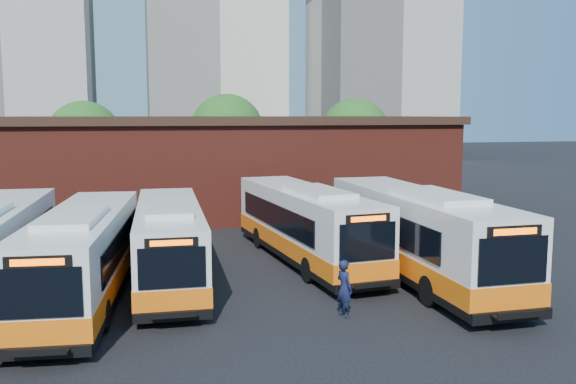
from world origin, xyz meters
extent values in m
plane|color=black|center=(0.00, 0.00, 0.00)|extent=(220.00, 220.00, 0.00)
cube|color=black|center=(-9.51, 1.95, 2.12)|extent=(0.41, 9.69, 1.09)
cylinder|color=black|center=(-9.55, 4.86, 0.52)|extent=(0.37, 1.05, 1.04)
cube|color=silver|center=(-7.66, 1.59, 1.74)|extent=(3.63, 11.93, 2.79)
cube|color=orange|center=(-7.66, 1.59, 0.93)|extent=(3.68, 11.98, 0.68)
cube|color=black|center=(-7.66, 1.59, 0.44)|extent=(3.67, 11.97, 0.24)
cube|color=black|center=(-8.23, -4.28, 2.01)|extent=(2.12, 0.26, 1.32)
cube|color=black|center=(-8.23, -4.29, 2.82)|extent=(1.66, 0.22, 0.31)
cube|color=#FF5905|center=(-8.23, -4.33, 2.82)|extent=(1.32, 0.15, 0.18)
cube|color=black|center=(-8.24, -4.34, 0.44)|extent=(2.50, 0.38, 0.31)
cube|color=black|center=(-8.26, -4.56, 0.54)|extent=(1.45, 0.51, 0.06)
cube|color=black|center=(-8.28, -4.74, 0.61)|extent=(1.42, 0.18, 0.18)
cube|color=black|center=(-8.88, 2.10, 2.01)|extent=(0.94, 9.12, 1.03)
cube|color=black|center=(-6.35, 1.85, 2.01)|extent=(0.94, 9.12, 1.03)
cube|color=silver|center=(-7.80, 0.13, 3.23)|extent=(2.09, 4.25, 0.22)
cylinder|color=black|center=(-9.10, -1.61, 0.49)|extent=(0.41, 1.00, 0.98)
cylinder|color=black|center=(-6.86, -1.83, 0.49)|extent=(0.41, 1.00, 0.98)
cylinder|color=black|center=(-8.48, 4.81, 0.49)|extent=(0.41, 1.00, 0.98)
cylinder|color=black|center=(-6.23, 4.59, 0.49)|extent=(0.41, 1.00, 0.98)
cube|color=silver|center=(-4.62, 3.52, 1.66)|extent=(2.74, 11.31, 2.67)
cube|color=orange|center=(-4.62, 3.52, 0.89)|extent=(2.78, 11.36, 0.66)
cube|color=black|center=(-4.62, 3.52, 0.42)|extent=(2.77, 11.35, 0.23)
cube|color=black|center=(-4.80, -2.13, 1.92)|extent=(2.03, 0.12, 1.27)
cube|color=black|center=(-4.80, -2.14, 2.70)|extent=(1.59, 0.11, 0.30)
cube|color=#FF5905|center=(-4.80, -2.17, 2.70)|extent=(1.27, 0.06, 0.17)
cube|color=black|center=(-4.80, -2.19, 0.42)|extent=(2.39, 0.20, 0.30)
cube|color=black|center=(-4.81, -2.40, 0.52)|extent=(1.37, 0.40, 0.06)
cube|color=black|center=(-4.81, -2.57, 0.58)|extent=(1.36, 0.08, 0.17)
cube|color=black|center=(-5.83, 3.93, 1.92)|extent=(0.32, 8.77, 0.98)
cube|color=black|center=(-3.39, 3.85, 1.92)|extent=(0.32, 8.77, 0.98)
cube|color=silver|center=(-4.67, 2.11, 3.09)|extent=(1.75, 3.98, 0.21)
cylinder|color=black|center=(-5.80, 0.36, 0.47)|extent=(0.33, 0.95, 0.94)
cylinder|color=black|center=(-3.64, 0.30, 0.47)|extent=(0.33, 0.95, 0.94)
cylinder|color=black|center=(-5.61, 6.55, 0.47)|extent=(0.33, 0.95, 0.94)
cylinder|color=black|center=(-3.45, 6.48, 0.47)|extent=(0.33, 0.95, 0.94)
cube|color=silver|center=(1.44, 5.44, 1.78)|extent=(3.82, 12.27, 2.87)
cube|color=orange|center=(1.44, 5.44, 0.96)|extent=(3.88, 12.33, 0.70)
cube|color=black|center=(1.44, 5.44, 0.45)|extent=(3.87, 12.31, 0.25)
cube|color=black|center=(2.08, -0.59, 2.06)|extent=(2.17, 0.29, 1.36)
cube|color=black|center=(2.08, -0.60, 2.90)|extent=(1.71, 0.24, 0.32)
cube|color=#FF5905|center=(2.08, -0.64, 2.90)|extent=(1.35, 0.16, 0.18)
cube|color=black|center=(2.08, -0.65, 0.45)|extent=(2.56, 0.41, 0.32)
cube|color=black|center=(2.11, -0.88, 0.55)|extent=(1.49, 0.53, 0.06)
cube|color=black|center=(2.13, -1.06, 0.62)|extent=(1.45, 0.19, 0.18)
cube|color=black|center=(0.10, 5.70, 2.06)|extent=(1.04, 9.37, 1.06)
cube|color=black|center=(2.70, 5.98, 2.06)|extent=(1.04, 9.37, 1.06)
cube|color=silver|center=(1.60, 3.94, 3.32)|extent=(2.18, 4.38, 0.22)
cylinder|color=black|center=(0.64, 1.92, 0.50)|extent=(0.43, 1.03, 1.01)
cylinder|color=black|center=(2.95, 2.16, 0.50)|extent=(0.43, 1.03, 1.01)
cylinder|color=black|center=(-0.06, 8.52, 0.50)|extent=(0.43, 1.03, 1.01)
cylinder|color=black|center=(2.25, 8.76, 0.50)|extent=(0.43, 1.03, 1.01)
cube|color=silver|center=(5.06, 1.73, 1.90)|extent=(2.82, 12.84, 3.04)
cube|color=orange|center=(5.06, 1.73, 1.01)|extent=(2.87, 12.89, 0.75)
cube|color=black|center=(5.06, 1.73, 0.48)|extent=(2.86, 12.88, 0.27)
cube|color=black|center=(5.10, -4.71, 2.19)|extent=(2.32, 0.08, 1.44)
cube|color=black|center=(5.11, -4.72, 3.08)|extent=(1.82, 0.08, 0.34)
cube|color=#FF5905|center=(5.11, -4.76, 3.08)|extent=(1.44, 0.03, 0.19)
cube|color=black|center=(5.11, -4.78, 0.48)|extent=(2.73, 0.17, 0.34)
cube|color=black|center=(5.11, -5.02, 0.59)|extent=(1.55, 0.42, 0.06)
cube|color=black|center=(5.11, -5.22, 0.66)|extent=(1.55, 0.05, 0.19)
cube|color=black|center=(3.67, 2.15, 2.19)|extent=(0.13, 10.00, 1.12)
cube|color=black|center=(6.44, 2.17, 2.19)|extent=(0.13, 10.00, 1.12)
cube|color=silver|center=(5.07, 0.13, 3.53)|extent=(1.89, 4.50, 0.24)
cylinder|color=black|center=(3.85, -1.91, 0.53)|extent=(0.35, 1.07, 1.07)
cylinder|color=black|center=(6.32, -1.90, 0.53)|extent=(0.35, 1.07, 1.07)
cylinder|color=black|center=(3.80, 5.14, 0.53)|extent=(0.35, 1.07, 1.07)
cylinder|color=black|center=(6.27, 5.16, 0.53)|extent=(0.35, 1.07, 1.07)
imported|color=#111633|center=(0.66, -2.23, 0.94)|extent=(0.64, 0.79, 1.88)
cube|color=maroon|center=(0.00, 20.00, 3.00)|extent=(28.00, 12.00, 6.00)
cube|color=black|center=(0.00, 20.00, 6.15)|extent=(28.60, 12.60, 0.50)
cube|color=black|center=(3.00, 13.97, 1.20)|extent=(1.20, 0.08, 2.40)
cylinder|color=#382314|center=(-10.00, 32.00, 1.35)|extent=(0.36, 0.36, 2.70)
sphere|color=#17521A|center=(-10.00, 32.00, 4.65)|extent=(6.00, 6.00, 6.00)
cylinder|color=#382314|center=(2.00, 34.00, 1.48)|extent=(0.36, 0.36, 2.95)
sphere|color=#17521A|center=(2.00, 34.00, 5.08)|extent=(6.56, 6.56, 6.56)
cylinder|color=#382314|center=(13.00, 31.00, 1.40)|extent=(0.36, 0.36, 2.81)
sphere|color=#17521A|center=(13.00, 31.00, 4.84)|extent=(6.24, 6.24, 6.24)
camera|label=1|loc=(-5.64, -20.39, 6.51)|focal=38.00mm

